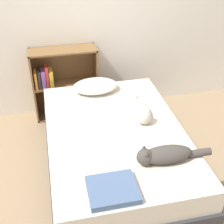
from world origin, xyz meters
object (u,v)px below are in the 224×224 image
object	(u,v)px
pillow	(95,86)
bookshelf	(62,81)
bed	(115,151)
cat_light	(141,111)
cat_dark	(164,155)

from	to	relation	value
pillow	bookshelf	size ratio (longest dim) A/B	0.56
bed	pillow	distance (m)	0.81
cat_light	bookshelf	xyz separation A→B (m)	(-0.68, 1.00, -0.12)
cat_light	cat_dark	xyz separation A→B (m)	(-0.00, -0.65, 0.00)
pillow	cat_light	distance (m)	0.67
bookshelf	pillow	bearing A→B (deg)	-51.68
pillow	cat_dark	xyz separation A→B (m)	(0.34, -1.23, 0.00)
pillow	bookshelf	world-z (taller)	bookshelf
cat_light	bookshelf	bearing A→B (deg)	-143.17
bed	pillow	size ratio (longest dim) A/B	3.83
pillow	cat_dark	distance (m)	1.28
pillow	cat_light	size ratio (longest dim) A/B	0.89
cat_light	pillow	bearing A→B (deg)	-146.56
bed	cat_light	xyz separation A→B (m)	(0.29, 0.16, 0.32)
bed	pillow	xyz separation A→B (m)	(-0.06, 0.74, 0.32)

